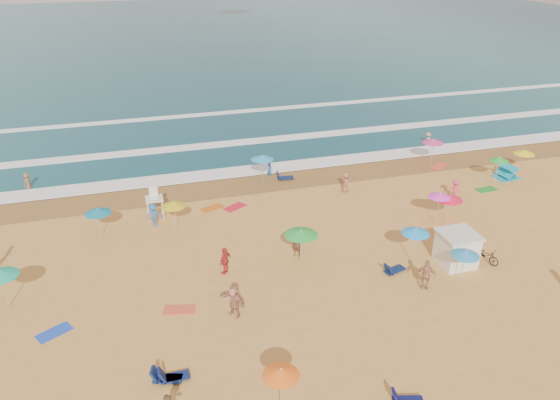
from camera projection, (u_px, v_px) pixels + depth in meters
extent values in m
plane|color=gold|center=(335.00, 259.00, 33.97)|extent=(220.00, 220.00, 0.00)
cube|color=#0C4756|center=(178.00, 38.00, 106.45)|extent=(220.00, 140.00, 0.18)
plane|color=olive|center=(280.00, 180.00, 44.75)|extent=(220.00, 220.00, 0.00)
cube|color=white|center=(271.00, 168.00, 46.87)|extent=(200.00, 2.20, 0.05)
cube|color=white|center=(252.00, 141.00, 52.91)|extent=(200.00, 1.60, 0.05)
cube|color=white|center=(232.00, 112.00, 61.54)|extent=(200.00, 1.20, 0.05)
cube|color=white|center=(457.00, 250.00, 33.01)|extent=(2.00, 2.00, 2.00)
cube|color=silver|center=(459.00, 234.00, 32.55)|extent=(2.20, 2.20, 0.12)
imported|color=black|center=(485.00, 255.00, 33.45)|extent=(1.30, 2.00, 0.99)
cone|color=#2D95CE|center=(262.00, 157.00, 43.43)|extent=(1.82, 1.82, 0.35)
cone|color=#2C8DC7|center=(466.00, 253.00, 30.86)|extent=(1.62, 1.62, 0.35)
cone|color=green|center=(301.00, 232.00, 32.58)|extent=(2.05, 2.05, 0.35)
cone|color=#F4193B|center=(450.00, 197.00, 37.26)|extent=(1.83, 1.83, 0.35)
cone|color=gold|center=(174.00, 204.00, 36.24)|extent=(1.66, 1.66, 0.35)
cone|color=#FC38D3|center=(440.00, 195.00, 36.97)|extent=(1.54, 1.54, 0.35)
cone|color=#1D9AF7|center=(416.00, 231.00, 32.45)|extent=(1.68, 1.68, 0.35)
cone|color=#E83383|center=(433.00, 141.00, 46.60)|extent=(1.82, 1.82, 0.35)
cone|color=#16B689|center=(1.00, 273.00, 28.60)|extent=(1.83, 1.83, 0.35)
cone|color=yellow|center=(524.00, 152.00, 45.21)|extent=(1.73, 1.73, 0.35)
cone|color=orange|center=(281.00, 372.00, 22.13)|extent=(1.55, 1.55, 0.35)
cone|color=#117792|center=(98.00, 211.00, 35.69)|extent=(1.73, 1.73, 0.35)
cone|color=green|center=(499.00, 159.00, 43.15)|extent=(1.53, 1.53, 0.35)
cube|color=navy|center=(168.00, 379.00, 24.56)|extent=(1.41, 0.92, 0.34)
cube|color=#0F1C4F|center=(175.00, 377.00, 24.65)|extent=(1.30, 0.57, 0.34)
cube|color=#0E1F49|center=(395.00, 270.00, 32.50)|extent=(1.40, 0.90, 0.34)
cube|color=#0F204F|center=(286.00, 178.00, 44.81)|extent=(1.36, 0.72, 0.34)
cube|color=blue|center=(54.00, 333.00, 27.64)|extent=(1.90, 1.58, 0.03)
cube|color=#CA6116|center=(212.00, 208.00, 40.20)|extent=(1.90, 1.44, 0.03)
cube|color=#DD4C34|center=(179.00, 310.00, 29.32)|extent=(1.86, 1.25, 0.03)
cube|color=red|center=(235.00, 207.00, 40.33)|extent=(1.90, 1.60, 0.03)
cube|color=#228828|center=(486.00, 189.00, 43.13)|extent=(1.77, 1.01, 0.03)
cube|color=#ED4E37|center=(439.00, 166.00, 47.47)|extent=(1.89, 1.66, 0.03)
imported|color=brown|center=(297.00, 244.00, 33.91)|extent=(0.75, 0.73, 1.74)
imported|color=tan|center=(426.00, 275.00, 30.65)|extent=(1.15, 1.04, 1.88)
imported|color=#2463AB|center=(154.00, 215.00, 37.42)|extent=(1.12, 0.70, 1.66)
imported|color=#2662B2|center=(270.00, 169.00, 45.50)|extent=(0.38, 0.57, 1.57)
imported|color=tan|center=(428.00, 140.00, 51.98)|extent=(1.13, 0.94, 1.51)
imported|color=tan|center=(234.00, 300.00, 28.53)|extent=(1.49, 1.72, 1.87)
imported|color=#9E5E49|center=(346.00, 182.00, 42.44)|extent=(0.84, 0.93, 1.60)
imported|color=brown|center=(28.00, 182.00, 43.05)|extent=(0.78, 0.92, 1.61)
imported|color=#E4395A|center=(455.00, 189.00, 41.33)|extent=(1.09, 1.11, 1.53)
imported|color=red|center=(225.00, 260.00, 32.15)|extent=(1.02, 1.03, 1.75)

